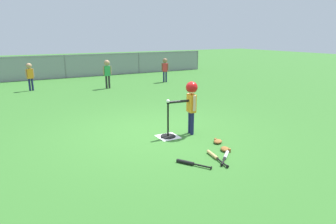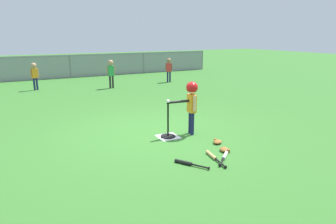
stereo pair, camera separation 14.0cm
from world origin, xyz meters
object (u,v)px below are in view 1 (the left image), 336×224
fielder_deep_right (30,73)px  spare_bat_black (189,163)px  fielder_near_left (107,70)px  spare_bat_silver (226,156)px  baseball_on_tee (168,101)px  glove_near_bats (218,141)px  batter_child (191,97)px  batting_tee (168,131)px  fielder_deep_left (165,67)px  spare_bat_wood (214,156)px  glove_by_plate (225,149)px

fielder_deep_right → spare_bat_black: size_ratio=1.90×
fielder_near_left → spare_bat_silver: (-0.40, -7.83, -0.71)m
baseball_on_tee → fielder_deep_right: fielder_deep_right is taller
glove_near_bats → batter_child: bearing=102.3°
batting_tee → fielder_deep_left: 7.58m
batter_child → fielder_deep_right: bearing=109.1°
batter_child → spare_bat_wood: (-0.36, -1.31, -0.80)m
batter_child → glove_near_bats: bearing=-77.7°
baseball_on_tee → glove_by_plate: 1.53m
fielder_deep_right → batting_tee: bearing=-74.5°
spare_bat_silver → spare_bat_black: bearing=173.8°
fielder_deep_right → spare_bat_silver: 9.13m
spare_bat_wood → batting_tee: bearing=97.3°
glove_near_bats → spare_bat_black: bearing=-151.7°
baseball_on_tee → spare_bat_silver: baseball_on_tee is taller
spare_bat_silver → fielder_near_left: bearing=87.1°
fielder_deep_left → spare_bat_silver: (-3.21, -8.14, -0.67)m
batting_tee → glove_near_bats: (0.70, -0.82, -0.09)m
baseball_on_tee → fielder_deep_right: size_ratio=0.07×
fielder_deep_left → glove_by_plate: (-3.00, -7.89, -0.66)m
fielder_near_left → spare_bat_silver: size_ratio=2.32×
glove_near_bats → baseball_on_tee: bearing=130.4°
fielder_near_left → fielder_deep_left: bearing=6.4°
spare_bat_black → glove_by_plate: size_ratio=2.08×
fielder_deep_left → spare_bat_black: fielder_deep_left is taller
baseball_on_tee → batting_tee: bearing=180.0°
batter_child → fielder_near_left: batter_child is taller
fielder_deep_left → spare_bat_wood: 8.76m
batter_child → spare_bat_black: (-0.91, -1.33, -0.80)m
spare_bat_silver → batter_child: bearing=82.6°
spare_bat_black → glove_near_bats: size_ratio=2.07×
baseball_on_tee → glove_by_plate: baseball_on_tee is taller
baseball_on_tee → fielder_near_left: (0.75, 6.35, -0.05)m
baseball_on_tee → fielder_deep_left: fielder_deep_left is taller
batting_tee → spare_bat_black: 1.45m
baseball_on_tee → spare_bat_silver: size_ratio=0.15×
batter_child → glove_by_plate: 1.40m
fielder_near_left → spare_bat_wood: bearing=-94.2°
batter_child → fielder_deep_right: size_ratio=1.09×
spare_bat_silver → spare_bat_black: 0.73m
fielder_deep_right → glove_by_plate: fielder_deep_right is taller
batter_child → fielder_deep_left: batter_child is taller
glove_by_plate → glove_near_bats: bearing=70.8°
fielder_near_left → glove_by_plate: size_ratio=4.22×
fielder_near_left → spare_bat_silver: 7.87m
batting_tee → glove_by_plate: batting_tee is taller
batting_tee → spare_bat_silver: size_ratio=1.52×
fielder_deep_right → fielder_deep_left: size_ratio=0.99×
batting_tee → fielder_deep_left: (3.56, 6.67, 0.57)m
fielder_deep_left → spare_bat_black: size_ratio=1.93×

